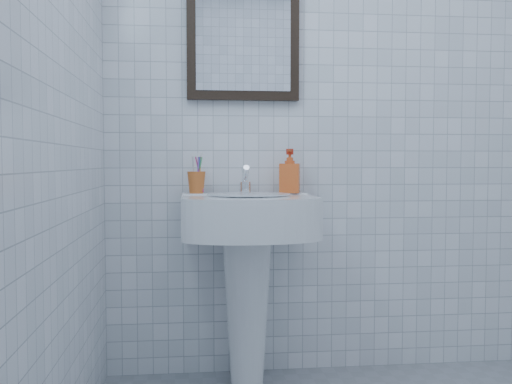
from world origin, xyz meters
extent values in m
cube|color=white|center=(0.00, 1.20, 1.25)|extent=(2.20, 0.02, 2.50)
cube|color=white|center=(-1.10, 0.00, 1.25)|extent=(0.02, 2.40, 2.50)
cone|color=white|center=(-0.48, 1.01, 0.34)|extent=(0.21, 0.21, 0.68)
cube|color=white|center=(-0.48, 0.96, 0.74)|extent=(0.54, 0.39, 0.16)
cube|color=white|center=(-0.48, 1.11, 0.81)|extent=(0.54, 0.10, 0.03)
cylinder|color=silver|center=(-0.48, 0.93, 0.83)|extent=(0.34, 0.34, 0.01)
cylinder|color=white|center=(-0.48, 1.09, 0.85)|extent=(0.05, 0.05, 0.05)
cylinder|color=white|center=(-0.48, 1.07, 0.91)|extent=(0.03, 0.10, 0.08)
cylinder|color=white|center=(-0.48, 1.11, 0.89)|extent=(0.03, 0.05, 0.09)
imported|color=#E73F16|center=(-0.29, 1.10, 0.92)|extent=(0.10, 0.11, 0.19)
cube|color=black|center=(-0.48, 1.18, 1.55)|extent=(0.50, 0.04, 0.62)
cube|color=silver|center=(-0.48, 1.16, 1.55)|extent=(0.42, 0.00, 0.54)
camera|label=1|loc=(-0.71, -1.37, 0.96)|focal=40.00mm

